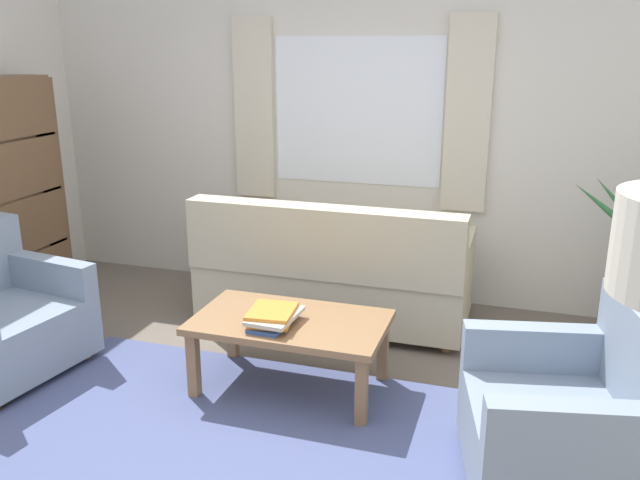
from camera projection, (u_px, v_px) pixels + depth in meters
name	position (u px, v px, depth m)	size (l,w,h in m)	color
ground_plane	(246.00, 436.00, 3.41)	(6.24, 6.24, 0.00)	#6B6056
wall_back	(359.00, 130.00, 5.10)	(5.32, 0.12, 2.60)	silver
window_with_curtains	(356.00, 112.00, 4.98)	(1.98, 0.07, 1.40)	white
area_rug	(246.00, 435.00, 3.41)	(2.76, 1.61, 0.01)	#4C5684
couch	(332.00, 274.00, 4.70)	(1.90, 0.82, 0.92)	#BCB293
armchair_right	(577.00, 421.00, 2.90)	(0.98, 0.99, 0.88)	gray
coffee_table	(290.00, 328.00, 3.78)	(1.10, 0.64, 0.44)	olive
book_stack_on_table	(273.00, 317.00, 3.68)	(0.28, 0.35, 0.08)	#335199
bookshelf	(10.00, 193.00, 4.85)	(0.30, 0.94, 1.72)	brown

